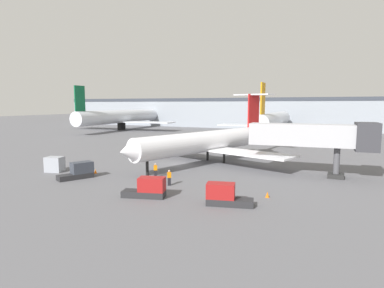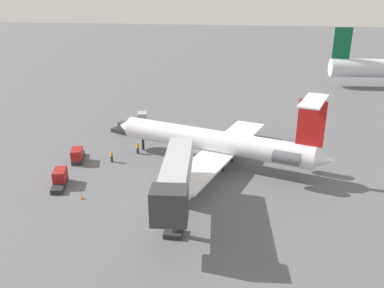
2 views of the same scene
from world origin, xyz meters
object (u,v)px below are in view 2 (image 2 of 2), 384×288
baggage_tug_trailing (60,179)px  traffic_cone_mid (82,197)px  jet_bridge (175,181)px  baggage_tug_spare (77,155)px  cargo_container_uld (142,118)px  baggage_tug_lead (125,129)px  regional_jet (220,142)px  traffic_cone_near (142,133)px  ground_crew_loader (112,156)px  ground_crew_marshaller (138,148)px

baggage_tug_trailing → traffic_cone_mid: baggage_tug_trailing is taller
jet_bridge → baggage_tug_spare: bearing=-130.3°
jet_bridge → cargo_container_uld: size_ratio=5.96×
jet_bridge → baggage_tug_lead: jet_bridge is taller
baggage_tug_trailing → traffic_cone_mid: (2.84, 3.85, -0.56)m
regional_jet → traffic_cone_mid: 18.96m
jet_bridge → cargo_container_uld: jet_bridge is taller
traffic_cone_near → traffic_cone_mid: (21.82, -1.43, 0.00)m
baggage_tug_spare → baggage_tug_lead: bearing=164.6°
traffic_cone_near → cargo_container_uld: bearing=-165.7°
regional_jet → baggage_tug_spare: 19.54m
jet_bridge → baggage_tug_trailing: 17.03m
cargo_container_uld → traffic_cone_mid: size_ratio=4.43×
jet_bridge → ground_crew_loader: bearing=-141.0°
regional_jet → baggage_tug_lead: regional_jet is taller
ground_crew_marshaller → traffic_cone_mid: ground_crew_marshaller is taller
regional_jet → cargo_container_uld: bearing=-136.9°
baggage_tug_spare → baggage_tug_trailing: bearing=6.3°
baggage_tug_lead → baggage_tug_spare: 12.03m
baggage_tug_trailing → baggage_tug_spare: size_ratio=1.00×
regional_jet → baggage_tug_trailing: (8.78, -18.52, -2.46)m
traffic_cone_near → ground_crew_marshaller: bearing=9.7°
regional_jet → baggage_tug_trailing: bearing=-64.6°
regional_jet → baggage_tug_lead: (-10.05, -16.13, -2.46)m
traffic_cone_near → regional_jet: bearing=52.4°
jet_bridge → ground_crew_loader: 18.48m
ground_crew_marshaller → traffic_cone_near: bearing=-170.3°
baggage_tug_spare → cargo_container_uld: cargo_container_uld is taller
jet_bridge → ground_crew_loader: size_ratio=8.59×
jet_bridge → traffic_cone_mid: 12.80m
traffic_cone_mid → baggage_tug_lead: bearing=-176.2°
cargo_container_uld → traffic_cone_mid: bearing=-0.1°
jet_bridge → cargo_container_uld: 33.08m
ground_crew_marshaller → ground_crew_loader: same height
baggage_tug_lead → cargo_container_uld: 5.79m
baggage_tug_spare → ground_crew_loader: bearing=94.8°
ground_crew_loader → cargo_container_uld: cargo_container_uld is taller
baggage_tug_lead → baggage_tug_trailing: same height
ground_crew_loader → jet_bridge: bearing=39.0°
baggage_tug_lead → jet_bridge: bearing=27.0°
ground_crew_marshaller → baggage_tug_spare: baggage_tug_spare is taller
regional_jet → baggage_tug_trailing: 20.65m
baggage_tug_lead → traffic_cone_near: bearing=92.8°
jet_bridge → baggage_tug_lead: 28.61m
cargo_container_uld → baggage_tug_trailing: bearing=-9.0°
ground_crew_loader → baggage_tug_trailing: 8.57m
ground_crew_loader → traffic_cone_mid: ground_crew_loader is taller
baggage_tug_spare → traffic_cone_mid: bearing=24.8°
ground_crew_marshaller → baggage_tug_lead: bearing=-151.5°
regional_jet → traffic_cone_mid: regional_jet is taller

